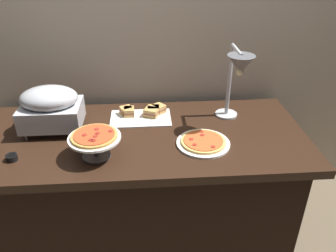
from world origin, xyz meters
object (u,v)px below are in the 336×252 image
chafing_dish (50,107)px  heat_lamp (238,71)px  pizza_plate_center (95,139)px  sauce_cup_near (12,157)px  pizza_plate_front (203,142)px  sandwich_platter (143,114)px

chafing_dish → heat_lamp: size_ratio=0.73×
chafing_dish → pizza_plate_center: chafing_dish is taller
pizza_plate_center → sauce_cup_near: size_ratio=4.55×
heat_lamp → pizza_plate_center: bearing=-162.2°
chafing_dish → pizza_plate_front: 0.89m
chafing_dish → sauce_cup_near: size_ratio=5.75×
heat_lamp → pizza_plate_front: (-0.20, -0.18, -0.35)m
chafing_dish → pizza_plate_front: bearing=-14.3°
chafing_dish → heat_lamp: (1.06, -0.04, 0.21)m
pizza_plate_center → sandwich_platter: 0.50m
heat_lamp → sauce_cup_near: bearing=-168.2°
pizza_plate_front → pizza_plate_center: (-0.58, -0.08, 0.10)m
sandwich_platter → pizza_plate_center: bearing=-120.3°
pizza_plate_center → sandwich_platter: bearing=59.7°
sauce_cup_near → pizza_plate_front: bearing=4.5°
chafing_dish → heat_lamp: 1.08m
sandwich_platter → heat_lamp: bearing=-17.6°
sandwich_platter → chafing_dish: bearing=-166.4°
pizza_plate_center → sandwich_platter: (0.25, 0.42, -0.09)m
heat_lamp → pizza_plate_center: 0.86m
heat_lamp → pizza_plate_center: heat_lamp is taller
pizza_plate_front → sauce_cup_near: 1.01m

